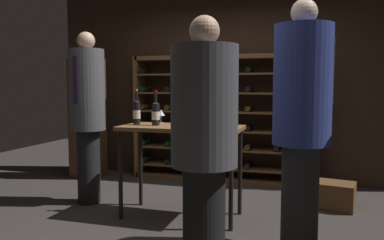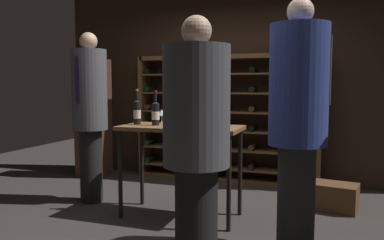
% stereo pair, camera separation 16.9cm
% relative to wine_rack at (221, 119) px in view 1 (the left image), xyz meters
% --- Properties ---
extents(ground_plane, '(9.82, 9.82, 0.00)m').
position_rel_wine_rack_xyz_m(ground_plane, '(0.08, -1.70, -0.89)').
color(ground_plane, '#383330').
extents(back_wall, '(5.34, 0.10, 2.79)m').
position_rel_wine_rack_xyz_m(back_wall, '(0.08, 0.21, 0.51)').
color(back_wall, '#332319').
rests_on(back_wall, ground).
extents(wine_rack, '(2.60, 0.32, 1.80)m').
position_rel_wine_rack_xyz_m(wine_rack, '(0.00, 0.00, 0.00)').
color(wine_rack, brown).
rests_on(wine_rack, ground).
extents(tasting_table, '(1.24, 0.60, 0.95)m').
position_rel_wine_rack_xyz_m(tasting_table, '(-0.06, -1.64, -0.05)').
color(tasting_table, brown).
rests_on(tasting_table, ground).
extents(person_host_in_suit, '(0.48, 0.47, 2.05)m').
position_rel_wine_rack_xyz_m(person_host_in_suit, '(1.14, -2.16, 0.25)').
color(person_host_in_suit, '#282828').
rests_on(person_host_in_suit, ground).
extents(person_guest_blue_shirt, '(0.48, 0.48, 1.85)m').
position_rel_wine_rack_xyz_m(person_guest_blue_shirt, '(0.48, -2.76, 0.13)').
color(person_guest_blue_shirt, black).
rests_on(person_guest_blue_shirt, ground).
extents(person_bystander_dark_jacket, '(0.40, 0.41, 1.97)m').
position_rel_wine_rack_xyz_m(person_bystander_dark_jacket, '(-1.25, -1.48, 0.21)').
color(person_bystander_dark_jacket, black).
rests_on(person_bystander_dark_jacket, ground).
extents(wine_crate, '(0.54, 0.43, 0.29)m').
position_rel_wine_rack_xyz_m(wine_crate, '(1.46, -0.89, -0.74)').
color(wine_crate, brown).
rests_on(wine_crate, ground).
extents(display_cabinet, '(0.44, 0.36, 1.76)m').
position_rel_wine_rack_xyz_m(display_cabinet, '(-1.97, -0.32, -0.01)').
color(display_cabinet, '#4C2D1E').
rests_on(display_cabinet, ground).
extents(wine_bottle_red_label, '(0.08, 0.08, 0.38)m').
position_rel_wine_rack_xyz_m(wine_bottle_red_label, '(-0.56, -1.64, 0.20)').
color(wine_bottle_red_label, black).
rests_on(wine_bottle_red_label, tasting_table).
extents(wine_bottle_amber_reserve, '(0.08, 0.08, 0.37)m').
position_rel_wine_rack_xyz_m(wine_bottle_amber_reserve, '(-0.33, -1.66, 0.20)').
color(wine_bottle_amber_reserve, black).
rests_on(wine_bottle_amber_reserve, tasting_table).
extents(wine_glass_stemmed_right, '(0.08, 0.08, 0.14)m').
position_rel_wine_rack_xyz_m(wine_glass_stemmed_right, '(-0.07, -1.65, 0.16)').
color(wine_glass_stemmed_right, silver).
rests_on(wine_glass_stemmed_right, tasting_table).
extents(wine_glass_stemmed_left, '(0.09, 0.09, 0.15)m').
position_rel_wine_rack_xyz_m(wine_glass_stemmed_left, '(-0.37, -1.42, 0.18)').
color(wine_glass_stemmed_left, silver).
rests_on(wine_glass_stemmed_left, tasting_table).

